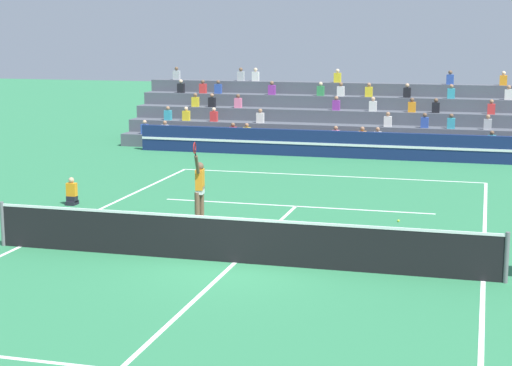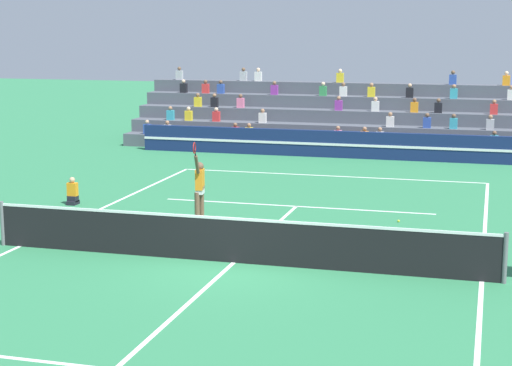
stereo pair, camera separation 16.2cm
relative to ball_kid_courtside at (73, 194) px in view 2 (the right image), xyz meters
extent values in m
plane|color=#2D7A4C|center=(6.59, -4.89, -0.33)|extent=(120.00, 120.00, 0.00)
cube|color=white|center=(6.59, 7.01, -0.33)|extent=(11.00, 0.10, 0.01)
cube|color=white|center=(1.09, -4.89, -0.33)|extent=(0.10, 23.80, 0.01)
cube|color=white|center=(12.09, -4.89, -0.33)|extent=(0.10, 23.80, 0.01)
cube|color=white|center=(6.59, 1.54, -0.33)|extent=(8.25, 0.10, 0.01)
cube|color=white|center=(6.59, -4.89, -0.33)|extent=(0.10, 12.85, 0.01)
cylinder|color=slate|center=(0.64, -4.89, 0.22)|extent=(0.10, 0.10, 1.10)
cylinder|color=slate|center=(12.54, -4.89, 0.22)|extent=(0.10, 0.10, 1.10)
cube|color=black|center=(6.59, -4.89, 0.17)|extent=(11.90, 0.02, 1.00)
cube|color=white|center=(6.59, -4.89, 0.70)|extent=(11.90, 0.04, 0.06)
cube|color=navy|center=(6.59, 11.41, 0.22)|extent=(18.00, 0.24, 1.10)
cube|color=white|center=(6.59, 11.28, 0.22)|extent=(18.00, 0.02, 0.10)
cube|color=#4C515B|center=(6.59, 12.69, -0.06)|extent=(20.86, 0.95, 0.55)
cube|color=pink|center=(5.88, 12.52, 0.44)|extent=(0.32, 0.22, 0.44)
sphere|color=#9E7051|center=(5.88, 12.52, 0.76)|extent=(0.18, 0.18, 0.18)
cube|color=teal|center=(12.25, 12.52, 0.44)|extent=(0.32, 0.22, 0.44)
sphere|color=brown|center=(12.25, 12.52, 0.76)|extent=(0.18, 0.18, 0.18)
cube|color=yellow|center=(1.97, 12.52, 0.44)|extent=(0.32, 0.22, 0.44)
sphere|color=#9E7051|center=(1.97, 12.52, 0.76)|extent=(0.18, 0.18, 0.18)
cube|color=#B2B2B7|center=(-1.82, 12.52, 0.44)|extent=(0.32, 0.22, 0.44)
sphere|color=#9E7051|center=(-1.82, 12.52, 0.76)|extent=(0.18, 0.18, 0.18)
cube|color=orange|center=(7.01, 12.52, 0.44)|extent=(0.32, 0.22, 0.44)
sphere|color=#9E7051|center=(7.01, 12.52, 0.76)|extent=(0.18, 0.18, 0.18)
cube|color=#2D4CA5|center=(-2.79, 12.52, 0.44)|extent=(0.32, 0.22, 0.44)
sphere|color=tan|center=(-2.79, 12.52, 0.76)|extent=(0.18, 0.18, 0.18)
cube|color=red|center=(1.35, 12.52, 0.44)|extent=(0.32, 0.22, 0.44)
sphere|color=brown|center=(1.35, 12.52, 0.76)|extent=(0.18, 0.18, 0.18)
cube|color=#B2B2B7|center=(7.65, 12.52, 0.44)|extent=(0.32, 0.22, 0.44)
sphere|color=#9E7051|center=(7.65, 12.52, 0.76)|extent=(0.18, 0.18, 0.18)
cube|color=#4C515B|center=(6.59, 13.64, 0.22)|extent=(20.86, 0.95, 1.10)
cube|color=#2D4CA5|center=(9.50, 13.47, 0.99)|extent=(0.32, 0.22, 0.44)
sphere|color=brown|center=(9.50, 13.47, 1.31)|extent=(0.18, 0.18, 0.18)
cube|color=#B2B2B7|center=(12.07, 13.47, 0.99)|extent=(0.32, 0.22, 0.44)
sphere|color=#9E7051|center=(12.07, 13.47, 1.31)|extent=(0.18, 0.18, 0.18)
cube|color=yellow|center=(-1.15, 13.47, 0.99)|extent=(0.32, 0.22, 0.44)
sphere|color=beige|center=(-1.15, 13.47, 1.31)|extent=(0.18, 0.18, 0.18)
cube|color=silver|center=(2.33, 13.47, 0.99)|extent=(0.32, 0.22, 0.44)
sphere|color=#9E7051|center=(2.33, 13.47, 1.31)|extent=(0.18, 0.18, 0.18)
cube|color=red|center=(0.17, 13.47, 0.99)|extent=(0.32, 0.22, 0.44)
sphere|color=beige|center=(0.17, 13.47, 1.31)|extent=(0.18, 0.18, 0.18)
cube|color=teal|center=(-2.03, 13.47, 0.99)|extent=(0.32, 0.22, 0.44)
sphere|color=#9E7051|center=(-2.03, 13.47, 1.31)|extent=(0.18, 0.18, 0.18)
cube|color=silver|center=(7.95, 13.47, 0.99)|extent=(0.32, 0.22, 0.44)
sphere|color=#9E7051|center=(7.95, 13.47, 1.31)|extent=(0.18, 0.18, 0.18)
cube|color=teal|center=(10.59, 13.47, 0.99)|extent=(0.32, 0.22, 0.44)
sphere|color=brown|center=(10.59, 13.47, 1.31)|extent=(0.18, 0.18, 0.18)
cube|color=#4C515B|center=(6.59, 14.59, 0.49)|extent=(20.86, 0.95, 1.65)
cube|color=yellow|center=(-1.03, 14.42, 1.54)|extent=(0.32, 0.22, 0.44)
sphere|color=brown|center=(-1.03, 14.42, 1.86)|extent=(0.18, 0.18, 0.18)
cube|color=black|center=(-0.22, 14.42, 1.54)|extent=(0.32, 0.22, 0.44)
sphere|color=#9E7051|center=(-0.22, 14.42, 1.86)|extent=(0.18, 0.18, 0.18)
cube|color=orange|center=(8.87, 14.42, 1.54)|extent=(0.32, 0.22, 0.44)
sphere|color=brown|center=(8.87, 14.42, 1.86)|extent=(0.18, 0.18, 0.18)
cube|color=black|center=(9.88, 14.42, 1.54)|extent=(0.32, 0.22, 0.44)
sphere|color=brown|center=(9.88, 14.42, 1.86)|extent=(0.18, 0.18, 0.18)
cube|color=silver|center=(7.18, 14.42, 1.54)|extent=(0.32, 0.22, 0.44)
sphere|color=tan|center=(7.18, 14.42, 1.86)|extent=(0.18, 0.18, 0.18)
cube|color=red|center=(12.19, 14.42, 1.54)|extent=(0.32, 0.22, 0.44)
sphere|color=#9E7051|center=(12.19, 14.42, 1.86)|extent=(0.18, 0.18, 0.18)
cube|color=purple|center=(5.56, 14.42, 1.54)|extent=(0.32, 0.22, 0.44)
sphere|color=#9E7051|center=(5.56, 14.42, 1.86)|extent=(0.18, 0.18, 0.18)
cube|color=pink|center=(1.03, 14.42, 1.54)|extent=(0.32, 0.22, 0.44)
sphere|color=brown|center=(1.03, 14.42, 1.86)|extent=(0.18, 0.18, 0.18)
cube|color=#4C515B|center=(6.59, 15.54, 0.77)|extent=(20.86, 0.95, 2.20)
cube|color=#2D4CA5|center=(-0.22, 15.37, 2.09)|extent=(0.32, 0.22, 0.44)
sphere|color=brown|center=(-0.22, 15.37, 2.41)|extent=(0.18, 0.18, 0.18)
cube|color=black|center=(8.56, 15.37, 2.09)|extent=(0.32, 0.22, 0.44)
sphere|color=tan|center=(8.56, 15.37, 2.41)|extent=(0.18, 0.18, 0.18)
cube|color=yellow|center=(6.86, 15.37, 2.09)|extent=(0.32, 0.22, 0.44)
sphere|color=#9E7051|center=(6.86, 15.37, 2.41)|extent=(0.18, 0.18, 0.18)
cube|color=black|center=(-2.08, 15.37, 2.09)|extent=(0.32, 0.22, 0.44)
sphere|color=beige|center=(-2.08, 15.37, 2.41)|extent=(0.18, 0.18, 0.18)
cube|color=#338C4C|center=(4.66, 15.37, 2.09)|extent=(0.32, 0.22, 0.44)
sphere|color=beige|center=(4.66, 15.37, 2.41)|extent=(0.18, 0.18, 0.18)
cube|color=silver|center=(12.87, 15.37, 2.09)|extent=(0.32, 0.22, 0.44)
sphere|color=#9E7051|center=(12.87, 15.37, 2.41)|extent=(0.18, 0.18, 0.18)
cube|color=silver|center=(5.59, 15.37, 2.09)|extent=(0.32, 0.22, 0.44)
sphere|color=brown|center=(5.59, 15.37, 2.41)|extent=(0.18, 0.18, 0.18)
cube|color=purple|center=(2.38, 15.37, 2.09)|extent=(0.32, 0.22, 0.44)
sphere|color=brown|center=(2.38, 15.37, 2.41)|extent=(0.18, 0.18, 0.18)
cube|color=teal|center=(10.46, 15.37, 2.09)|extent=(0.32, 0.22, 0.44)
sphere|color=#9E7051|center=(10.46, 15.37, 2.41)|extent=(0.18, 0.18, 0.18)
cube|color=red|center=(-0.98, 15.37, 2.09)|extent=(0.32, 0.22, 0.44)
sphere|color=brown|center=(-0.98, 15.37, 2.41)|extent=(0.18, 0.18, 0.18)
cube|color=#4C515B|center=(6.59, 16.49, 1.04)|extent=(20.86, 0.95, 2.75)
cube|color=#2D4CA5|center=(10.35, 16.32, 2.64)|extent=(0.32, 0.22, 0.44)
sphere|color=brown|center=(10.35, 16.32, 2.96)|extent=(0.18, 0.18, 0.18)
cube|color=yellow|center=(5.27, 16.32, 2.64)|extent=(0.32, 0.22, 0.44)
sphere|color=beige|center=(5.27, 16.32, 2.96)|extent=(0.18, 0.18, 0.18)
cube|color=#B2B2B7|center=(0.61, 16.32, 2.64)|extent=(0.32, 0.22, 0.44)
sphere|color=brown|center=(0.61, 16.32, 2.96)|extent=(0.18, 0.18, 0.18)
cube|color=orange|center=(12.65, 16.32, 2.64)|extent=(0.32, 0.22, 0.44)
sphere|color=beige|center=(12.65, 16.32, 2.96)|extent=(0.18, 0.18, 0.18)
cube|color=silver|center=(1.34, 16.32, 2.64)|extent=(0.32, 0.22, 0.44)
sphere|color=beige|center=(1.34, 16.32, 2.96)|extent=(0.18, 0.18, 0.18)
cube|color=#B2B2B7|center=(-2.64, 16.32, 2.64)|extent=(0.32, 0.22, 0.44)
sphere|color=brown|center=(-2.64, 16.32, 2.96)|extent=(0.18, 0.18, 0.18)
cube|color=black|center=(0.00, 0.00, -0.27)|extent=(0.28, 0.36, 0.12)
cube|color=black|center=(0.00, 0.00, -0.15)|extent=(0.28, 0.24, 0.18)
cube|color=orange|center=(0.00, 0.00, 0.14)|extent=(0.30, 0.18, 0.40)
sphere|color=tan|center=(0.00, 0.00, 0.43)|extent=(0.17, 0.17, 0.17)
cylinder|color=brown|center=(4.58, -1.30, 0.12)|extent=(0.14, 0.14, 0.90)
cylinder|color=brown|center=(4.53, -1.53, 0.12)|extent=(0.14, 0.14, 0.90)
cube|color=white|center=(4.57, -1.41, 0.61)|extent=(0.25, 0.35, 0.20)
cube|color=orange|center=(4.57, -1.41, 0.91)|extent=(0.25, 0.39, 0.56)
sphere|color=brown|center=(4.57, -1.41, 1.27)|extent=(0.22, 0.22, 0.22)
cube|color=white|center=(4.62, -1.30, -0.29)|extent=(0.27, 0.16, 0.09)
cube|color=white|center=(4.57, -1.53, -0.29)|extent=(0.27, 0.16, 0.09)
cylinder|color=brown|center=(4.54, -1.17, 0.85)|extent=(0.09, 0.09, 0.56)
cylinder|color=brown|center=(4.63, -1.78, 1.38)|extent=(0.15, 0.41, 0.55)
cylinder|color=black|center=(4.66, -2.00, 1.72)|extent=(0.05, 0.15, 0.20)
torus|color=#B21E1E|center=(4.68, -2.10, 1.87)|extent=(0.09, 0.43, 0.43)
sphere|color=#C6DB33|center=(9.78, 0.25, -0.30)|extent=(0.07, 0.07, 0.07)
camera|label=1|loc=(11.99, -23.00, 5.01)|focal=60.00mm
camera|label=2|loc=(12.14, -22.96, 5.01)|focal=60.00mm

